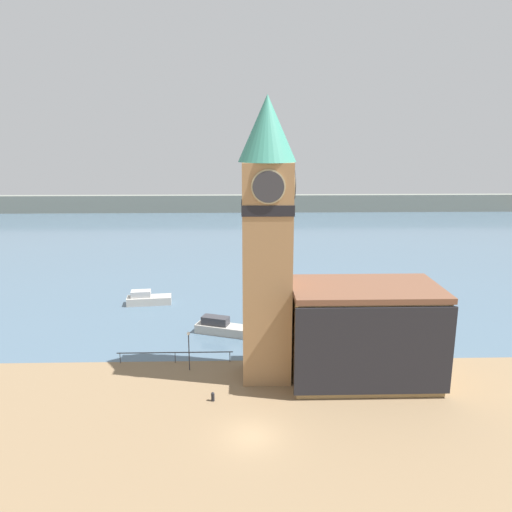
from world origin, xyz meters
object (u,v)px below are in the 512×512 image
at_px(clock_tower, 267,235).
at_px(boat_far, 148,299).
at_px(pier_building, 364,333).
at_px(mooring_bollard_near, 213,396).
at_px(lamp_post, 189,343).
at_px(boat_near, 223,328).

distance_m(clock_tower, boat_far, 28.34).
xyz_separation_m(clock_tower, boat_far, (-14.73, 20.71, -12.54)).
distance_m(pier_building, mooring_bollard_near, 14.41).
bearing_deg(lamp_post, boat_near, 72.08).
bearing_deg(clock_tower, pier_building, -5.94).
distance_m(boat_near, lamp_post, 9.61).
bearing_deg(mooring_bollard_near, pier_building, 14.99).
xyz_separation_m(clock_tower, mooring_bollard_near, (-4.68, -4.48, -12.81)).
xyz_separation_m(clock_tower, lamp_post, (-7.22, 1.28, -10.53)).
relative_size(pier_building, boat_near, 1.86).
bearing_deg(lamp_post, clock_tower, -10.03).
distance_m(boat_far, mooring_bollard_near, 27.13).
distance_m(clock_tower, pier_building, 12.40).
bearing_deg(boat_near, clock_tower, -47.40).
bearing_deg(boat_far, clock_tower, -61.20).
distance_m(clock_tower, mooring_bollard_near, 14.36).
height_order(boat_near, boat_far, boat_near).
distance_m(boat_near, boat_far, 14.77).
height_order(clock_tower, lamp_post, clock_tower).
xyz_separation_m(clock_tower, pier_building, (8.69, -0.90, -8.80)).
bearing_deg(boat_near, boat_far, 154.41).
relative_size(clock_tower, pier_building, 1.89).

